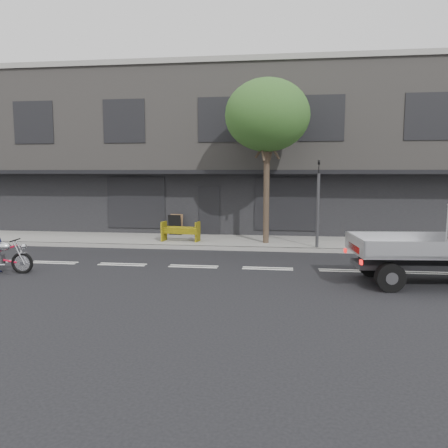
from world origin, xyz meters
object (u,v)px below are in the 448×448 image
construction_barrier (179,232)px  traffic_light_pole (318,209)px  street_tree (267,116)px  sandwich_board (175,225)px

construction_barrier → traffic_light_pole: bearing=-5.7°
street_tree → sandwich_board: 6.51m
construction_barrier → street_tree: bearing=4.8°
traffic_light_pole → street_tree: bearing=157.0°
street_tree → traffic_light_pole: bearing=-23.0°
sandwich_board → street_tree: bearing=-16.6°
traffic_light_pole → construction_barrier: size_ratio=2.25×
traffic_light_pole → construction_barrier: bearing=174.3°
construction_barrier → sandwich_board: (-0.67, 1.95, 0.04)m
sandwich_board → traffic_light_pole: bearing=-17.1°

